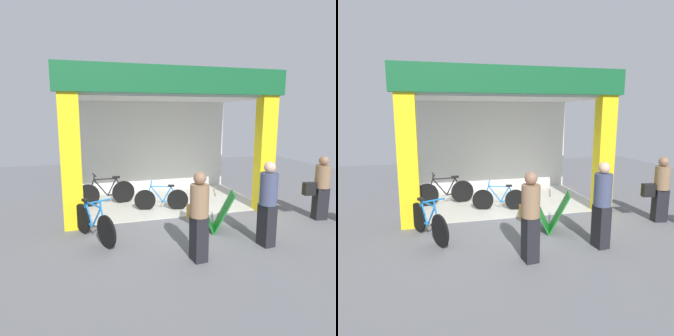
# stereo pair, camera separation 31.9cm
# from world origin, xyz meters

# --- Properties ---
(ground_plane) EXTENTS (18.69, 18.69, 0.00)m
(ground_plane) POSITION_xyz_m (0.00, 0.00, 0.00)
(ground_plane) COLOR slate
(ground_plane) RESTS_ON ground
(shop_facade) EXTENTS (5.55, 3.38, 3.67)m
(shop_facade) POSITION_xyz_m (0.00, 1.61, 1.98)
(shop_facade) COLOR beige
(shop_facade) RESTS_ON ground
(bicycle_inside_0) EXTENTS (1.43, 0.45, 0.80)m
(bicycle_inside_0) POSITION_xyz_m (-0.20, 0.70, 0.32)
(bicycle_inside_0) COLOR black
(bicycle_inside_0) RESTS_ON ground
(bicycle_inside_1) EXTENTS (1.68, 0.46, 0.93)m
(bicycle_inside_1) POSITION_xyz_m (-1.61, 1.58, 0.37)
(bicycle_inside_1) COLOR black
(bicycle_inside_1) RESTS_ON ground
(bicycle_parked_0) EXTENTS (0.78, 1.52, 0.92)m
(bicycle_parked_0) POSITION_xyz_m (-2.06, -0.82, 0.37)
(bicycle_parked_0) COLOR black
(bicycle_parked_0) RESTS_ON ground
(sandwich_board_sign) EXTENTS (1.02, 0.86, 0.90)m
(sandwich_board_sign) POSITION_xyz_m (0.57, -1.00, 0.45)
(sandwich_board_sign) COLOR #197226
(sandwich_board_sign) RESTS_ON ground
(pedestrian_0) EXTENTS (0.36, 0.58, 1.62)m
(pedestrian_0) POSITION_xyz_m (-0.29, -2.23, 0.83)
(pedestrian_0) COLOR black
(pedestrian_0) RESTS_ON ground
(pedestrian_1) EXTENTS (0.67, 0.38, 1.59)m
(pedestrian_1) POSITION_xyz_m (3.39, -1.03, 0.82)
(pedestrian_1) COLOR black
(pedestrian_1) RESTS_ON ground
(pedestrian_2) EXTENTS (0.38, 0.38, 1.70)m
(pedestrian_2) POSITION_xyz_m (1.24, -2.02, 0.88)
(pedestrian_2) COLOR black
(pedestrian_2) RESTS_ON ground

